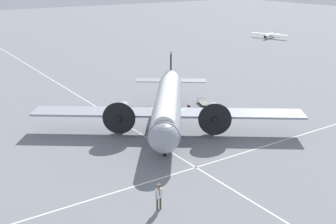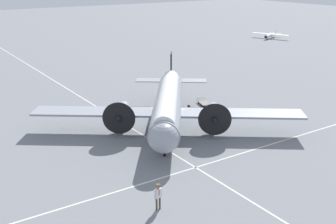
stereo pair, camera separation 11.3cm
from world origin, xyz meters
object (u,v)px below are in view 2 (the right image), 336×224
at_px(airliner_main, 168,105).
at_px(crew_foreground, 158,194).
at_px(suitcase_near_door, 189,107).
at_px(baggage_cart, 204,103).
at_px(light_aircraft_distant, 270,35).

height_order(airliner_main, crew_foreground, airliner_main).
height_order(suitcase_near_door, baggage_cart, baggage_cart).
bearing_deg(airliner_main, crew_foreground, -0.11).
xyz_separation_m(baggage_cart, light_aircraft_distant, (32.23, -45.09, 0.49)).
relative_size(crew_foreground, baggage_cart, 0.78).
height_order(airliner_main, light_aircraft_distant, airliner_main).
bearing_deg(suitcase_near_door, light_aircraft_distant, -55.57).
bearing_deg(baggage_cart, light_aircraft_distant, 143.95).
xyz_separation_m(suitcase_near_door, baggage_cart, (0.36, -2.46, 0.04)).
bearing_deg(airliner_main, suitcase_near_door, 162.08).
xyz_separation_m(crew_foreground, baggage_cart, (16.49, -16.78, -0.90)).
bearing_deg(baggage_cart, airliner_main, -42.57).
bearing_deg(light_aircraft_distant, suitcase_near_door, 12.67).
distance_m(airliner_main, light_aircraft_distant, 64.64).
xyz_separation_m(airliner_main, baggage_cart, (4.49, -8.09, -2.30)).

